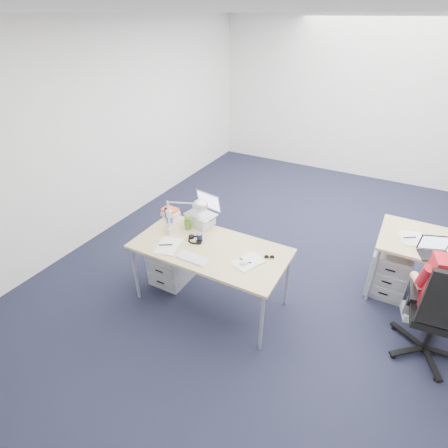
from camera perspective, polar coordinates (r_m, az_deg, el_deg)
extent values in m
plane|color=black|center=(4.54, 13.82, -7.80)|extent=(7.00, 7.00, 0.00)
cube|color=white|center=(7.19, 23.65, 17.61)|extent=(6.00, 0.02, 2.80)
cube|color=white|center=(5.28, -17.75, 14.51)|extent=(0.02, 7.00, 2.80)
cube|color=white|center=(3.58, 20.22, 29.73)|extent=(6.00, 7.00, 0.01)
cube|color=tan|center=(3.60, -2.31, -4.04)|extent=(1.60, 0.80, 0.03)
cylinder|color=#B7BABC|center=(3.98, -14.25, -7.78)|extent=(0.04, 0.04, 0.70)
cylinder|color=#B7BABC|center=(3.36, 6.15, -15.75)|extent=(0.04, 0.04, 0.70)
cylinder|color=#B7BABC|center=(4.40, -8.33, -2.87)|extent=(0.04, 0.04, 0.70)
cylinder|color=#B7BABC|center=(3.85, 10.32, -8.86)|extent=(0.04, 0.04, 0.70)
cylinder|color=#B7BABC|center=(4.16, 23.13, -7.70)|extent=(0.04, 0.04, 0.70)
cylinder|color=#B7BABC|center=(4.75, 24.35, -2.88)|extent=(0.04, 0.04, 0.70)
cylinder|color=black|center=(3.89, 30.71, -14.86)|extent=(0.05, 0.05, 0.43)
cube|color=black|center=(3.75, 31.64, -12.41)|extent=(0.51, 0.51, 0.07)
cube|color=#B0B4B6|center=(4.23, -8.38, -5.76)|extent=(0.40, 0.50, 0.55)
cube|color=#B0B4B6|center=(4.45, 25.37, -6.74)|extent=(0.40, 0.50, 0.55)
cube|color=white|center=(3.44, -5.08, -5.59)|extent=(0.32, 0.14, 0.02)
ellipsoid|color=white|center=(3.37, 3.36, -6.22)|extent=(0.10, 0.13, 0.04)
cylinder|color=#151D44|center=(3.67, -4.00, -2.15)|extent=(0.07, 0.07, 0.10)
cylinder|color=silver|center=(3.92, -8.93, 1.06)|extent=(0.08, 0.08, 0.23)
cube|color=silver|center=(4.18, -8.76, 1.93)|extent=(0.22, 0.19, 0.09)
cube|color=black|center=(4.12, -9.36, 1.80)|extent=(0.04, 0.03, 0.13)
cube|color=#FFE993|center=(3.65, -9.24, -3.60)|extent=(0.28, 0.35, 0.01)
cube|color=#FFE993|center=(3.40, 3.80, -6.20)|extent=(0.29, 0.34, 0.01)
cube|color=white|center=(4.22, 28.27, -2.15)|extent=(0.29, 0.35, 0.01)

